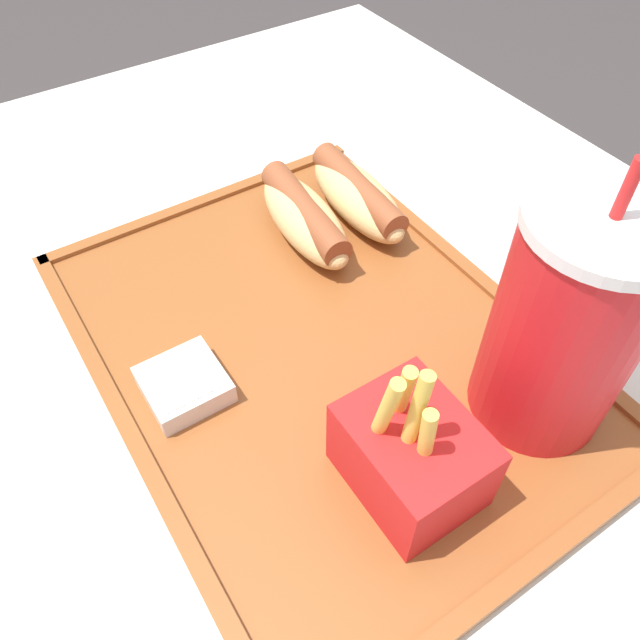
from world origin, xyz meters
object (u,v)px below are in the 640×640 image
(hot_dog_near, at_px, (305,217))
(fries_carton, at_px, (411,454))
(soda_cup, at_px, (567,324))
(hot_dog_far, at_px, (358,195))
(sauce_cup_mayo, at_px, (186,387))

(hot_dog_near, relative_size, fries_carton, 1.20)
(soda_cup, height_order, hot_dog_far, soda_cup)
(hot_dog_far, bearing_deg, soda_cup, -3.89)
(soda_cup, relative_size, sauce_cup_mayo, 3.66)
(soda_cup, height_order, fries_carton, soda_cup)
(fries_carton, distance_m, sauce_cup_mayo, 0.17)
(hot_dog_far, relative_size, hot_dog_near, 0.99)
(hot_dog_near, bearing_deg, fries_carton, -16.89)
(hot_dog_far, distance_m, fries_carton, 0.27)
(hot_dog_far, height_order, hot_dog_near, same)
(hot_dog_far, height_order, sauce_cup_mayo, hot_dog_far)
(fries_carton, xyz_separation_m, sauce_cup_mayo, (-0.14, -0.09, -0.02))
(hot_dog_near, xyz_separation_m, fries_carton, (0.24, -0.07, 0.01))
(fries_carton, relative_size, sauce_cup_mayo, 2.10)
(soda_cup, distance_m, fries_carton, 0.13)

